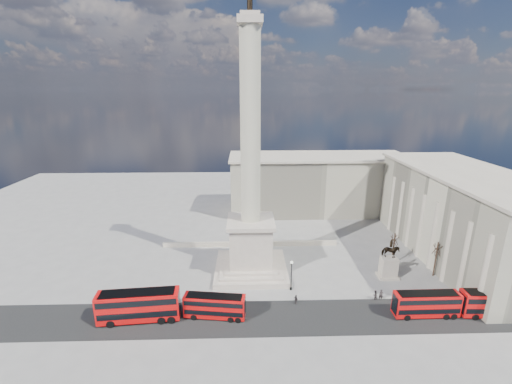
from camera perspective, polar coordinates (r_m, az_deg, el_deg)
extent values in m
plane|color=gray|center=(65.89, -0.77, -15.03)|extent=(180.00, 180.00, 0.00)
cube|color=#252525|center=(57.91, 4.68, -20.11)|extent=(120.00, 9.00, 0.01)
cube|color=beige|center=(69.95, -0.83, -12.53)|extent=(14.00, 14.00, 1.00)
cube|color=beige|center=(69.58, -0.84, -11.99)|extent=(12.00, 12.00, 0.50)
cube|color=beige|center=(69.35, -0.84, -11.62)|extent=(10.00, 10.00, 0.50)
cube|color=beige|center=(67.43, -0.85, -8.44)|extent=(8.00, 8.00, 8.00)
cube|color=beige|center=(65.68, -0.87, -4.97)|extent=(9.00, 9.00, 0.80)
cylinder|color=beige|center=(61.42, -0.94, 10.30)|extent=(3.60, 3.60, 34.00)
cube|color=beige|center=(61.98, -1.03, 26.69)|extent=(4.20, 4.20, 1.20)
cube|color=beige|center=(62.14, -1.03, 27.50)|extent=(3.20, 3.20, 0.60)
cylinder|color=black|center=(62.46, -1.04, 28.95)|extent=(0.90, 0.90, 2.60)
cube|color=#C0B49F|center=(79.71, -0.95, -8.63)|extent=(40.00, 0.60, 1.10)
cube|color=beige|center=(84.34, 31.39, -3.55)|extent=(18.00, 45.00, 18.00)
cube|color=#C0B49F|center=(82.00, 32.36, 2.58)|extent=(19.00, 46.00, 0.60)
cube|color=beige|center=(101.81, 10.18, 1.26)|extent=(50.00, 16.00, 16.00)
cube|color=#C0B49F|center=(99.96, 10.42, 5.85)|extent=(51.00, 17.00, 0.60)
cube|color=red|center=(58.51, -18.95, -17.45)|extent=(12.57, 3.83, 4.56)
cube|color=black|center=(58.96, -18.88, -18.11)|extent=(12.08, 3.85, 1.01)
cube|color=black|center=(57.86, -19.07, -16.45)|extent=(12.08, 3.85, 1.01)
cube|color=black|center=(57.28, -19.18, -15.53)|extent=(11.31, 3.45, 0.07)
cylinder|color=black|center=(60.68, -22.74, -18.89)|extent=(1.48, 3.03, 1.24)
cylinder|color=black|center=(59.01, -15.28, -19.20)|extent=(1.48, 3.03, 1.24)
cylinder|color=black|center=(58.79, -13.77, -19.22)|extent=(1.48, 3.03, 1.24)
cube|color=red|center=(56.96, -6.90, -18.32)|extent=(9.81, 3.39, 3.54)
cube|color=black|center=(57.33, -6.88, -18.84)|extent=(9.43, 3.40, 0.79)
cube|color=black|center=(56.43, -6.93, -17.54)|extent=(9.43, 3.40, 0.79)
cube|color=black|center=(55.96, -6.97, -16.81)|extent=(8.83, 3.05, 0.05)
cylinder|color=black|center=(58.58, -10.05, -19.28)|extent=(1.25, 2.41, 0.96)
cylinder|color=black|center=(57.44, -4.05, -19.85)|extent=(1.25, 2.41, 0.96)
cylinder|color=black|center=(57.28, -2.84, -19.94)|extent=(1.25, 2.41, 0.96)
cube|color=red|center=(62.89, 26.51, -16.32)|extent=(10.22, 2.42, 3.75)
cube|color=black|center=(63.24, 26.43, -16.84)|extent=(9.81, 2.47, 0.83)
cube|color=black|center=(62.38, 26.64, -15.55)|extent=(9.81, 2.47, 0.83)
cube|color=black|center=(61.93, 26.75, -14.83)|extent=(9.20, 2.18, 0.06)
cylinder|color=black|center=(62.34, 23.45, -18.07)|extent=(1.04, 2.45, 1.02)
cylinder|color=black|center=(65.12, 28.62, -17.21)|extent=(1.04, 2.45, 1.02)
cylinder|color=black|center=(65.72, 29.58, -17.03)|extent=(1.04, 2.45, 1.02)
cube|color=red|center=(68.24, 35.04, -14.93)|extent=(10.75, 2.86, 3.93)
cube|color=black|center=(68.58, 34.93, -15.43)|extent=(10.33, 2.90, 0.87)
cube|color=black|center=(67.75, 35.19, -14.16)|extent=(10.33, 2.90, 0.87)
cube|color=black|center=(67.32, 35.32, -13.46)|extent=(9.68, 2.57, 0.06)
cylinder|color=black|center=(67.26, 32.19, -16.64)|extent=(1.17, 2.58, 1.07)
cylinder|color=black|center=(70.75, 36.86, -15.81)|extent=(1.17, 2.58, 1.07)
cylinder|color=black|center=(64.37, 5.83, -15.73)|extent=(0.39, 0.39, 0.44)
cylinder|color=black|center=(63.12, 5.90, -13.88)|extent=(0.14, 0.14, 5.26)
cylinder|color=black|center=(61.86, 5.97, -11.85)|extent=(0.26, 0.26, 0.26)
sphere|color=silver|center=(61.72, 5.98, -11.60)|extent=(0.49, 0.49, 0.49)
cube|color=#C0B49F|center=(72.29, 21.04, -12.95)|extent=(3.78, 2.84, 0.47)
cube|color=#C0B49F|center=(71.43, 21.19, -11.66)|extent=(3.03, 2.08, 4.16)
imported|color=black|center=(69.96, 21.48, -9.23)|extent=(3.30, 2.25, 2.55)
cylinder|color=black|center=(69.32, 21.62, -8.05)|extent=(0.47, 0.47, 1.13)
sphere|color=black|center=(69.03, 21.69, -7.48)|extent=(0.34, 0.34, 0.34)
cylinder|color=#332319|center=(75.01, 27.75, -9.87)|extent=(0.28, 0.28, 7.08)
cylinder|color=#332319|center=(76.69, 29.51, -10.06)|extent=(0.27, 0.27, 5.88)
cylinder|color=#332319|center=(75.97, 21.92, -8.83)|extent=(0.30, 0.30, 6.93)
imported|color=#2A2424|center=(64.72, 20.13, -15.80)|extent=(0.79, 0.61, 1.94)
imported|color=#2A2424|center=(64.51, 19.20, -15.89)|extent=(1.06, 0.96, 1.79)
imported|color=#2A2424|center=(60.52, 6.67, -17.37)|extent=(0.91, 1.07, 1.71)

